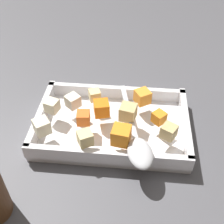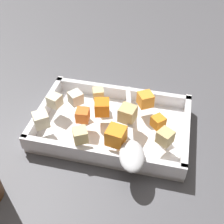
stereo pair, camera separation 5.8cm
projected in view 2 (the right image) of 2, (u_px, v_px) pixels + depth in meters
The scene contains 15 objects.
ground_plane at pixel (119, 131), 0.62m from camera, with size 4.00×4.00×0.00m, color #4C4C51.
baking_dish at pixel (112, 126), 0.61m from camera, with size 0.31×0.20×0.04m.
carrot_chunk_near_left at pixel (102, 107), 0.59m from camera, with size 0.03×0.03×0.03m, color orange.
carrot_chunk_far_left at pixel (158, 122), 0.56m from camera, with size 0.02×0.02×0.02m, color orange.
carrot_chunk_corner_ne at pixel (116, 136), 0.53m from camera, with size 0.03×0.03×0.03m, color orange.
carrot_chunk_mid_left at pixel (145, 99), 0.61m from camera, with size 0.03×0.03×0.03m, color orange.
carrot_chunk_center at pixel (83, 115), 0.57m from camera, with size 0.02×0.02×0.02m, color orange.
potato_chunk_near_spoon at pixel (165, 137), 0.53m from camera, with size 0.03×0.03×0.03m, color tan.
potato_chunk_under_handle at pixel (55, 100), 0.61m from camera, with size 0.03×0.03×0.03m, color beige.
potato_chunk_front_center at pixel (98, 94), 0.62m from camera, with size 0.02×0.02×0.02m, color #E0CC89.
potato_chunk_heap_top at pixel (128, 114), 0.57m from camera, with size 0.03×0.03×0.03m, color tan.
potato_chunk_mid_right at pixel (80, 135), 0.53m from camera, with size 0.03×0.03×0.03m, color #E0CC89.
potato_chunk_back_center at pixel (41, 120), 0.56m from camera, with size 0.03×0.03×0.03m, color beige.
parsnip_chunk_corner_sw at pixel (76, 98), 0.61m from camera, with size 0.03×0.03×0.03m, color silver.
serving_spoon at pixel (131, 150), 0.51m from camera, with size 0.08×0.24×0.02m.
Camera 2 is at (-0.08, 0.42, 0.45)m, focal length 46.77 mm.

